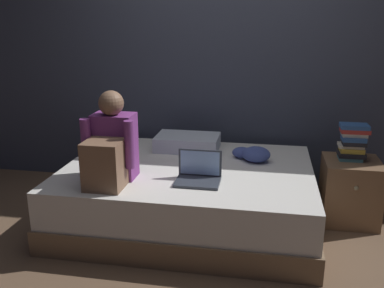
{
  "coord_description": "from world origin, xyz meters",
  "views": [
    {
      "loc": [
        0.4,
        -2.84,
        1.63
      ],
      "look_at": [
        -0.13,
        0.1,
        0.73
      ],
      "focal_mm": 39.65,
      "sensor_mm": 36.0,
      "label": 1
    }
  ],
  "objects_px": {
    "person_sitting": "(111,148)",
    "clothes_pile": "(252,154)",
    "book_stack": "(353,142)",
    "bed": "(188,194)",
    "nightstand": "(350,191)",
    "pillow": "(188,142)",
    "laptop": "(199,174)"
  },
  "relations": [
    {
      "from": "person_sitting",
      "to": "pillow",
      "type": "height_order",
      "value": "person_sitting"
    },
    {
      "from": "person_sitting",
      "to": "book_stack",
      "type": "relative_size",
      "value": 2.27
    },
    {
      "from": "bed",
      "to": "clothes_pile",
      "type": "relative_size",
      "value": 6.25
    },
    {
      "from": "book_stack",
      "to": "clothes_pile",
      "type": "height_order",
      "value": "book_stack"
    },
    {
      "from": "laptop",
      "to": "clothes_pile",
      "type": "bearing_deg",
      "value": 56.42
    },
    {
      "from": "clothes_pile",
      "to": "book_stack",
      "type": "bearing_deg",
      "value": 2.74
    },
    {
      "from": "nightstand",
      "to": "pillow",
      "type": "relative_size",
      "value": 0.93
    },
    {
      "from": "bed",
      "to": "nightstand",
      "type": "relative_size",
      "value": 3.85
    },
    {
      "from": "person_sitting",
      "to": "nightstand",
      "type": "bearing_deg",
      "value": 19.97
    },
    {
      "from": "nightstand",
      "to": "bed",
      "type": "bearing_deg",
      "value": -169.35
    },
    {
      "from": "book_stack",
      "to": "clothes_pile",
      "type": "xyz_separation_m",
      "value": [
        -0.79,
        -0.04,
        -0.13
      ]
    },
    {
      "from": "person_sitting",
      "to": "clothes_pile",
      "type": "distance_m",
      "value": 1.2
    },
    {
      "from": "nightstand",
      "to": "person_sitting",
      "type": "distance_m",
      "value": 1.96
    },
    {
      "from": "person_sitting",
      "to": "book_stack",
      "type": "bearing_deg",
      "value": 21.17
    },
    {
      "from": "pillow",
      "to": "book_stack",
      "type": "xyz_separation_m",
      "value": [
        1.38,
        -0.17,
        0.12
      ]
    },
    {
      "from": "laptop",
      "to": "book_stack",
      "type": "distance_m",
      "value": 1.3
    },
    {
      "from": "bed",
      "to": "laptop",
      "type": "bearing_deg",
      "value": -66.27
    },
    {
      "from": "clothes_pile",
      "to": "laptop",
      "type": "bearing_deg",
      "value": -123.58
    },
    {
      "from": "bed",
      "to": "book_stack",
      "type": "relative_size",
      "value": 6.92
    },
    {
      "from": "nightstand",
      "to": "clothes_pile",
      "type": "bearing_deg",
      "value": 179.97
    },
    {
      "from": "person_sitting",
      "to": "pillow",
      "type": "distance_m",
      "value": 0.96
    },
    {
      "from": "bed",
      "to": "laptop",
      "type": "distance_m",
      "value": 0.44
    },
    {
      "from": "nightstand",
      "to": "laptop",
      "type": "distance_m",
      "value": 1.32
    },
    {
      "from": "laptop",
      "to": "book_stack",
      "type": "relative_size",
      "value": 1.11
    },
    {
      "from": "bed",
      "to": "pillow",
      "type": "distance_m",
      "value": 0.55
    },
    {
      "from": "bed",
      "to": "clothes_pile",
      "type": "xyz_separation_m",
      "value": [
        0.5,
        0.24,
        0.3
      ]
    },
    {
      "from": "bed",
      "to": "clothes_pile",
      "type": "bearing_deg",
      "value": 26.27
    },
    {
      "from": "bed",
      "to": "person_sitting",
      "type": "xyz_separation_m",
      "value": [
        -0.49,
        -0.41,
        0.49
      ]
    },
    {
      "from": "nightstand",
      "to": "pillow",
      "type": "distance_m",
      "value": 1.43
    },
    {
      "from": "clothes_pile",
      "to": "person_sitting",
      "type": "bearing_deg",
      "value": -146.56
    },
    {
      "from": "person_sitting",
      "to": "laptop",
      "type": "bearing_deg",
      "value": 9.42
    },
    {
      "from": "nightstand",
      "to": "clothes_pile",
      "type": "xyz_separation_m",
      "value": [
        -0.8,
        0.0,
        0.27
      ]
    }
  ]
}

